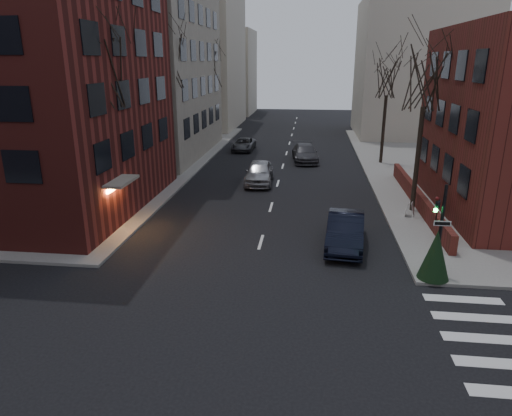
{
  "coord_description": "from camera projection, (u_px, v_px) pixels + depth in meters",
  "views": [
    {
      "loc": [
        2.38,
        -9.9,
        9.02
      ],
      "look_at": [
        -0.2,
        11.56,
        2.0
      ],
      "focal_mm": 32.0,
      "sensor_mm": 36.0,
      "label": 1
    }
  ],
  "objects": [
    {
      "name": "streetlamp_far",
      "position": [
        218.0,
        105.0,
        51.69
      ],
      "size": [
        0.36,
        0.36,
        6.28
      ],
      "color": "black",
      "rests_on": "sidewalk_far_left"
    },
    {
      "name": "car_lane_far",
      "position": [
        244.0,
        144.0,
        47.68
      ],
      "size": [
        2.25,
        4.63,
        1.27
      ],
      "primitive_type": "imported",
      "rotation": [
        0.0,
        0.0,
        -0.03
      ],
      "color": "#45454A",
      "rests_on": "ground"
    },
    {
      "name": "building_left_brick",
      "position": [
        10.0,
        61.0,
        26.96
      ],
      "size": [
        15.0,
        15.0,
        18.0
      ],
      "primitive_type": "cube",
      "color": "maroon",
      "rests_on": "ground"
    },
    {
      "name": "car_lane_silver",
      "position": [
        259.0,
        172.0,
        34.86
      ],
      "size": [
        2.19,
        5.1,
        1.72
      ],
      "primitive_type": "imported",
      "rotation": [
        0.0,
        0.0,
        0.03
      ],
      "color": "#9A9B9F",
      "rests_on": "ground"
    },
    {
      "name": "tree_left_c",
      "position": [
        208.0,
        70.0,
        48.7
      ],
      "size": [
        3.96,
        3.96,
        9.72
      ],
      "color": "#2D231C",
      "rests_on": "sidewalk_far_left"
    },
    {
      "name": "low_wall_right",
      "position": [
        417.0,
        198.0,
        29.09
      ],
      "size": [
        0.35,
        16.0,
        1.0
      ],
      "primitive_type": "cube",
      "color": "maroon",
      "rests_on": "sidewalk_far_right"
    },
    {
      "name": "ground",
      "position": [
        213.0,
        408.0,
        12.4
      ],
      "size": [
        160.0,
        160.0,
        0.0
      ],
      "primitive_type": "plane",
      "color": "black",
      "rests_on": "ground"
    },
    {
      "name": "tree_left_a",
      "position": [
        100.0,
        71.0,
        24.01
      ],
      "size": [
        4.18,
        4.18,
        10.26
      ],
      "color": "#2D231C",
      "rests_on": "sidewalk_far_left"
    },
    {
      "name": "building_distant_la",
      "position": [
        188.0,
        60.0,
        63.26
      ],
      "size": [
        14.0,
        16.0,
        18.0
      ],
      "primitive_type": "cube",
      "color": "#B3AC97",
      "rests_on": "ground"
    },
    {
      "name": "building_distant_ra",
      "position": [
        417.0,
        69.0,
        55.45
      ],
      "size": [
        14.0,
        14.0,
        16.0
      ],
      "primitive_type": "cube",
      "color": "#B3AC97",
      "rests_on": "ground"
    },
    {
      "name": "streetlamp_near",
      "position": [
        163.0,
        130.0,
        32.8
      ],
      "size": [
        0.36,
        0.36,
        6.28
      ],
      "color": "black",
      "rests_on": "sidewalk_far_left"
    },
    {
      "name": "tree_right_a",
      "position": [
        426.0,
        79.0,
        25.92
      ],
      "size": [
        3.96,
        3.96,
        9.72
      ],
      "color": "#2D231C",
      "rests_on": "sidewalk_far_right"
    },
    {
      "name": "sandwich_board",
      "position": [
        410.0,
        209.0,
        27.15
      ],
      "size": [
        0.52,
        0.61,
        0.84
      ],
      "primitive_type": "cube",
      "rotation": [
        0.0,
        0.0,
        -0.32
      ],
      "color": "white",
      "rests_on": "sidewalk_far_right"
    },
    {
      "name": "parked_sedan",
      "position": [
        345.0,
        231.0,
        22.96
      ],
      "size": [
        2.24,
        5.24,
        1.68
      ],
      "primitive_type": "imported",
      "rotation": [
        0.0,
        0.0,
        -0.09
      ],
      "color": "black",
      "rests_on": "ground"
    },
    {
      "name": "tree_left_b",
      "position": [
        168.0,
        62.0,
        35.2
      ],
      "size": [
        4.4,
        4.4,
        10.8
      ],
      "color": "#2D231C",
      "rests_on": "sidewalk_far_left"
    },
    {
      "name": "building_left_tan",
      "position": [
        105.0,
        4.0,
        42.11
      ],
      "size": [
        18.0,
        18.0,
        28.0
      ],
      "primitive_type": "cube",
      "color": "gray",
      "rests_on": "ground"
    },
    {
      "name": "evergreen_shrub",
      "position": [
        435.0,
        254.0,
        19.17
      ],
      "size": [
        1.68,
        1.68,
        2.18
      ],
      "primitive_type": "cone",
      "rotation": [
        0.0,
        0.0,
        0.36
      ],
      "color": "#183216",
      "rests_on": "sidewalk_far_right"
    },
    {
      "name": "car_lane_gray",
      "position": [
        305.0,
        153.0,
        42.45
      ],
      "size": [
        2.78,
        5.59,
        1.56
      ],
      "primitive_type": "imported",
      "rotation": [
        0.0,
        0.0,
        0.11
      ],
      "color": "#3A393D",
      "rests_on": "ground"
    },
    {
      "name": "traffic_signal",
      "position": [
        438.0,
        236.0,
        19.41
      ],
      "size": [
        0.76,
        0.44,
        4.0
      ],
      "color": "black",
      "rests_on": "sidewalk_far_right"
    },
    {
      "name": "building_distant_lb",
      "position": [
        225.0,
        72.0,
        79.71
      ],
      "size": [
        10.0,
        12.0,
        14.0
      ],
      "primitive_type": "cube",
      "color": "#B3AC97",
      "rests_on": "ground"
    },
    {
      "name": "tree_right_b",
      "position": [
        388.0,
        78.0,
        39.28
      ],
      "size": [
        3.74,
        3.74,
        9.18
      ],
      "color": "#2D231C",
      "rests_on": "sidewalk_far_right"
    }
  ]
}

